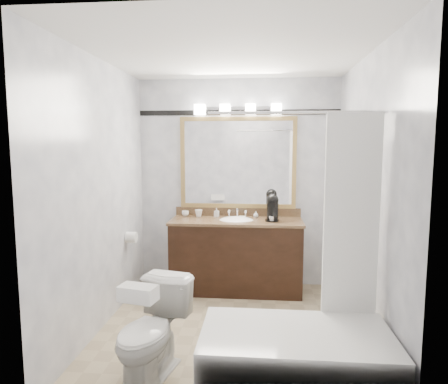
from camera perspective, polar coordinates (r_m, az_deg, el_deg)
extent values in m
cube|color=tan|center=(3.95, 0.77, -19.09)|extent=(2.40, 2.60, 0.01)
cube|color=white|center=(3.64, 0.84, 19.29)|extent=(2.40, 2.60, 0.01)
cube|color=white|center=(4.88, 1.99, 1.27)|extent=(2.40, 0.01, 2.50)
cube|color=white|center=(2.30, -1.73, -4.92)|extent=(2.40, 0.01, 2.50)
cube|color=white|center=(3.87, -17.30, -0.47)|extent=(0.01, 2.60, 2.50)
cube|color=white|center=(3.69, 19.80, -0.89)|extent=(0.01, 2.60, 2.50)
cube|color=black|center=(4.75, 1.75, -9.21)|extent=(1.50, 0.55, 0.82)
cube|color=olive|center=(4.65, 1.77, -4.17)|extent=(1.53, 0.58, 0.03)
cube|color=olive|center=(4.90, 1.96, -2.83)|extent=(1.53, 0.03, 0.10)
ellipsoid|color=white|center=(4.65, 1.77, -4.35)|extent=(0.44, 0.34, 0.14)
cube|color=#AD8B4E|center=(4.84, 2.01, 10.42)|extent=(1.40, 0.04, 0.05)
cube|color=#AD8B4E|center=(4.89, 1.96, -1.97)|extent=(1.40, 0.04, 0.05)
cube|color=#AD8B4E|center=(4.92, -5.91, 4.21)|extent=(0.05, 0.04, 1.00)
cube|color=#AD8B4E|center=(4.84, 10.01, 4.10)|extent=(0.05, 0.04, 1.00)
cube|color=white|center=(4.84, 1.99, 4.20)|extent=(1.30, 0.01, 1.00)
cube|color=silver|center=(4.84, 2.01, 11.90)|extent=(0.90, 0.05, 0.03)
cube|color=white|center=(4.83, -3.47, 11.66)|extent=(0.12, 0.12, 0.12)
cube|color=white|center=(4.80, 0.15, 11.71)|extent=(0.12, 0.12, 0.12)
cube|color=white|center=(4.78, 3.81, 11.71)|extent=(0.12, 0.12, 0.12)
cube|color=white|center=(4.78, 7.48, 11.67)|extent=(0.12, 0.12, 0.12)
cube|color=black|center=(4.86, 2.03, 11.29)|extent=(2.40, 0.01, 0.06)
cube|color=white|center=(3.03, 10.20, -22.87)|extent=(1.30, 0.72, 0.45)
cylinder|color=silver|center=(3.02, 10.27, 11.10)|extent=(1.30, 0.02, 0.02)
cube|color=white|center=(3.11, 17.72, -3.56)|extent=(0.40, 0.04, 1.55)
cylinder|color=white|center=(4.55, -13.08, -6.32)|extent=(0.11, 0.12, 0.12)
imported|color=white|center=(3.13, -10.33, -19.10)|extent=(0.55, 0.77, 0.71)
cube|color=white|center=(2.72, -12.19, -13.95)|extent=(0.27, 0.18, 0.10)
cylinder|color=black|center=(4.59, 6.85, -4.05)|extent=(0.16, 0.16, 0.02)
cylinder|color=black|center=(4.62, 6.95, -2.54)|extent=(0.13, 0.13, 0.23)
sphere|color=black|center=(4.60, 6.97, -1.13)|extent=(0.14, 0.14, 0.14)
cube|color=black|center=(4.54, 6.85, -1.74)|extent=(0.10, 0.10, 0.04)
cylinder|color=silver|center=(4.57, 6.83, -3.77)|extent=(0.05, 0.05, 0.05)
imported|color=white|center=(4.90, -5.55, -3.07)|extent=(0.11, 0.11, 0.07)
imported|color=white|center=(4.85, -3.64, -3.03)|extent=(0.10, 0.10, 0.08)
imported|color=white|center=(4.83, -1.06, -2.92)|extent=(0.06, 0.06, 0.11)
imported|color=white|center=(4.79, 4.58, -3.22)|extent=(0.07, 0.07, 0.08)
cube|color=beige|center=(4.76, 2.61, -3.59)|extent=(0.08, 0.05, 0.02)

